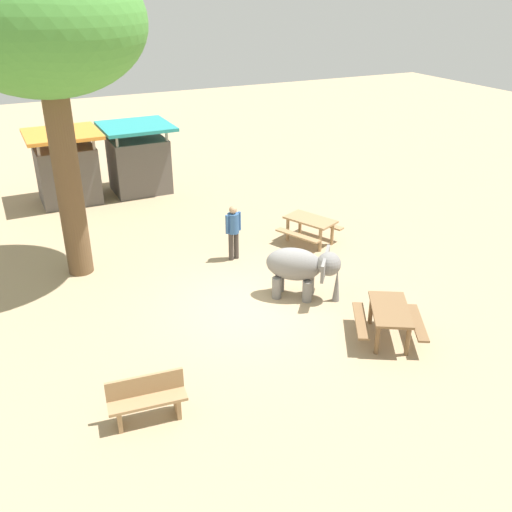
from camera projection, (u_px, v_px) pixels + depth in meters
name	position (u px, v px, depth m)	size (l,w,h in m)	color
ground_plane	(253.00, 305.00, 13.94)	(60.00, 60.00, 0.00)	tan
elephant	(302.00, 267.00, 13.98)	(1.80, 1.72, 1.31)	slate
person_handler	(233.00, 229.00, 15.88)	(0.50, 0.32, 1.62)	#3F3833
shade_tree_main	(45.00, 29.00, 12.88)	(4.72, 4.32, 8.02)	brown
wooden_bench	(147.00, 398.00, 10.14)	(1.44, 0.56, 0.88)	#9E7A51
picnic_table_near	(390.00, 316.00, 12.41)	(2.03, 2.04, 0.78)	brown
picnic_table_far	(310.00, 225.00, 17.07)	(1.96, 1.97, 0.78)	#9E7A51
market_stall_orange	(67.00, 171.00, 20.11)	(2.50, 2.50, 2.52)	#59514C
market_stall_teal	(139.00, 162.00, 21.13)	(2.50, 2.50, 2.52)	#59514C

